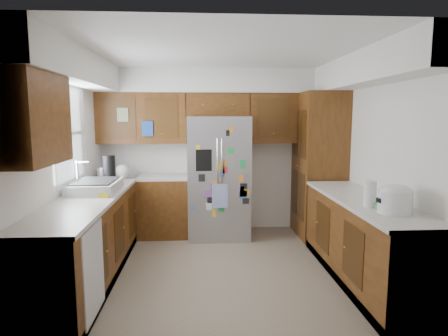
{
  "coord_description": "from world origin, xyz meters",
  "views": [
    {
      "loc": [
        -0.26,
        -4.31,
        1.78
      ],
      "look_at": [
        0.03,
        0.35,
        1.15
      ],
      "focal_mm": 30.0,
      "sensor_mm": 36.0,
      "label": 1
    }
  ],
  "objects_px": {
    "pantry": "(319,165)",
    "paper_towel": "(370,194)",
    "rice_cooker": "(395,198)",
    "fridge": "(218,177)"
  },
  "relations": [
    {
      "from": "pantry",
      "to": "paper_towel",
      "type": "bearing_deg",
      "value": -93.53
    },
    {
      "from": "rice_cooker",
      "to": "paper_towel",
      "type": "bearing_deg",
      "value": 116.59
    },
    {
      "from": "rice_cooker",
      "to": "paper_towel",
      "type": "xyz_separation_m",
      "value": [
        -0.12,
        0.24,
        -0.01
      ]
    },
    {
      "from": "pantry",
      "to": "fridge",
      "type": "height_order",
      "value": "pantry"
    },
    {
      "from": "pantry",
      "to": "paper_towel",
      "type": "height_order",
      "value": "pantry"
    },
    {
      "from": "rice_cooker",
      "to": "paper_towel",
      "type": "distance_m",
      "value": 0.27
    },
    {
      "from": "paper_towel",
      "to": "rice_cooker",
      "type": "bearing_deg",
      "value": -63.41
    },
    {
      "from": "fridge",
      "to": "rice_cooker",
      "type": "height_order",
      "value": "fridge"
    },
    {
      "from": "pantry",
      "to": "rice_cooker",
      "type": "bearing_deg",
      "value": -90.01
    },
    {
      "from": "fridge",
      "to": "paper_towel",
      "type": "bearing_deg",
      "value": -56.01
    }
  ]
}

